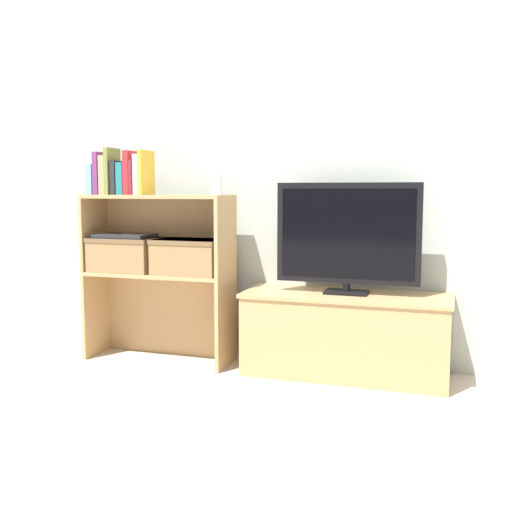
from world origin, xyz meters
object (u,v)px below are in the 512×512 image
object	(u,v)px
book_tan	(107,175)
book_charcoal	(118,178)
tv	(347,235)
baby_monitor	(217,184)
book_crimson	(131,173)
tv_stand	(346,334)
book_mustard	(146,173)
book_olive	(112,171)
laptop	(125,236)
book_plum	(101,173)
book_teal	(125,179)
book_maroon	(136,178)
book_skyblue	(95,180)
book_ivory	(141,175)
storage_basket_left	(126,253)
storage_basket_right	(189,255)

from	to	relation	value
book_tan	book_charcoal	distance (m)	0.07
tv	baby_monitor	world-z (taller)	baby_monitor
book_tan	book_crimson	xyz separation A→B (m)	(0.15, 0.00, 0.01)
tv_stand	book_mustard	distance (m)	1.38
book_olive	laptop	world-z (taller)	book_olive
book_charcoal	book_crimson	bearing A→B (deg)	0.00
tv_stand	book_plum	distance (m)	1.62
book_olive	baby_monitor	xyz separation A→B (m)	(0.61, 0.04, -0.07)
tv_stand	book_tan	world-z (taller)	book_tan
book_teal	book_maroon	distance (m)	0.07
book_olive	book_maroon	xyz separation A→B (m)	(0.15, 0.00, -0.03)
book_skyblue	book_charcoal	bearing A→B (deg)	0.00
book_maroon	book_ivory	world-z (taller)	book_ivory
laptop	book_olive	bearing A→B (deg)	-156.73
book_maroon	book_ivory	size ratio (longest dim) A/B	0.86
book_teal	storage_basket_left	bearing A→B (deg)	128.43
baby_monitor	laptop	xyz separation A→B (m)	(-0.56, -0.02, -0.29)
book_teal	book_crimson	bearing A→B (deg)	0.00
book_olive	book_maroon	world-z (taller)	book_olive
book_tan	baby_monitor	distance (m)	0.65
baby_monitor	storage_basket_left	bearing A→B (deg)	-178.45
tv	book_olive	xyz separation A→B (m)	(-1.31, -0.09, 0.33)
book_skyblue	book_charcoal	world-z (taller)	book_charcoal
baby_monitor	storage_basket_right	bearing A→B (deg)	-174.59
laptop	storage_basket_left	bearing A→B (deg)	0.00
tv_stand	book_skyblue	size ratio (longest dim) A/B	6.21
book_plum	book_crimson	size ratio (longest dim) A/B	0.99
tv_stand	storage_basket_left	size ratio (longest dim) A/B	2.83
tv_stand	book_charcoal	xyz separation A→B (m)	(-1.27, -0.09, 0.81)
book_skyblue	book_mustard	size ratio (longest dim) A/B	0.71
book_tan	book_teal	bearing A→B (deg)	0.00
tv	laptop	size ratio (longest dim) A/B	2.37
book_charcoal	book_ivory	bearing A→B (deg)	0.00
tv_stand	book_plum	bearing A→B (deg)	-176.15
book_teal	book_mustard	world-z (taller)	book_mustard
book_skyblue	book_maroon	xyz separation A→B (m)	(0.26, 0.00, 0.01)
book_mustard	book_skyblue	bearing A→B (deg)	180.00
baby_monitor	storage_basket_right	size ratio (longest dim) A/B	0.39
book_crimson	book_maroon	distance (m)	0.04
book_maroon	book_olive	bearing A→B (deg)	180.00
book_crimson	book_ivory	xyz separation A→B (m)	(0.06, 0.00, -0.01)
book_maroon	storage_basket_left	size ratio (longest dim) A/B	0.51
book_plum	book_tan	xyz separation A→B (m)	(0.04, 0.00, -0.01)
storage_basket_left	baby_monitor	bearing A→B (deg)	1.55
book_tan	storage_basket_right	size ratio (longest dim) A/B	0.58
book_plum	book_tan	bearing A→B (deg)	0.00
book_crimson	book_tan	bearing A→B (deg)	180.00
laptop	tv	bearing A→B (deg)	3.07
book_charcoal	storage_basket_right	xyz separation A→B (m)	(0.42, 0.02, -0.42)
book_skyblue	book_mustard	bearing A→B (deg)	-0.00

